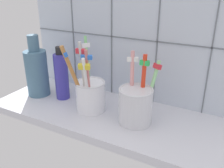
{
  "coord_description": "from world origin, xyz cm",
  "views": [
    {
      "loc": [
        24.93,
        -47.22,
        32.74
      ],
      "look_at": [
        0.0,
        -0.79,
        10.35
      ],
      "focal_mm": 39.46,
      "sensor_mm": 36.0,
      "label": 1
    }
  ],
  "objects": [
    {
      "name": "ceramic_vase",
      "position": [
        -24.42,
        0.45,
        9.07
      ],
      "size": [
        6.17,
        6.17,
        17.3
      ],
      "color": "slate",
      "rests_on": "counter_slab"
    },
    {
      "name": "toothbrush_cup_left",
      "position": [
        -6.18,
        -1.02,
        6.72
      ],
      "size": [
        8.86,
        11.73,
        18.51
      ],
      "color": "white",
      "rests_on": "counter_slab"
    },
    {
      "name": "counter_slab",
      "position": [
        0.0,
        0.0,
        1.0
      ],
      "size": [
        64.0,
        22.0,
        2.0
      ],
      "primitive_type": "cube",
      "color": "silver",
      "rests_on": "ground"
    },
    {
      "name": "tile_wall_back",
      "position": [
        0.0,
        12.0,
        22.5
      ],
      "size": [
        64.0,
        2.2,
        45.0
      ],
      "color": "silver",
      "rests_on": "ground"
    },
    {
      "name": "toothbrush_cup_right",
      "position": [
        6.12,
        -0.62,
        6.65
      ],
      "size": [
        8.25,
        9.05,
        16.23
      ],
      "color": "silver",
      "rests_on": "counter_slab"
    },
    {
      "name": "soap_bottle",
      "position": [
        -16.79,
        1.36,
        8.68
      ],
      "size": [
        3.75,
        3.75,
        14.68
      ],
      "color": "#3B35A4",
      "rests_on": "counter_slab"
    }
  ]
}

